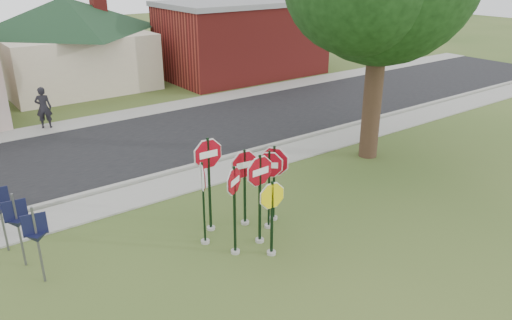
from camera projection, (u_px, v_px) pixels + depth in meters
ground at (273, 259)px, 12.87m from camera, size 120.00×120.00×0.00m
sidewalk_near at (173, 185)px, 16.96m from camera, size 60.00×1.60×0.06m
road at (121, 148)px, 20.32m from camera, size 60.00×7.00×0.04m
sidewalk_far at (85, 122)px, 23.52m from camera, size 60.00×1.60×0.06m
curb at (160, 175)px, 17.69m from camera, size 60.00×0.20×0.14m
stop_sign_center at (260, 186)px, 13.03m from camera, size 1.13×0.24×2.66m
stop_sign_yellow at (272, 210)px, 12.60m from camera, size 0.97×0.24×2.18m
stop_sign_left at (234, 199)px, 12.55m from camera, size 0.86×0.50×2.56m
stop_sign_right at (269, 179)px, 13.82m from camera, size 0.81×0.68×2.47m
stop_sign_back_right at (245, 177)px, 14.02m from camera, size 1.12×0.24×2.43m
stop_sign_back_left at (209, 170)px, 13.58m from camera, size 1.17×0.24×2.90m
stop_sign_far_right at (274, 172)px, 14.27m from camera, size 0.65×1.00×2.44m
stop_sign_far_left at (203, 193)px, 13.03m from camera, size 0.37×0.94×2.47m
route_sign_row at (0, 209)px, 12.79m from camera, size 1.43×4.63×2.00m
building_house at (67, 24)px, 29.01m from camera, size 11.60×11.60×6.20m
building_brick at (242, 38)px, 32.37m from camera, size 10.20×6.20×4.75m
pedestrian at (43, 108)px, 22.32m from camera, size 0.81×0.68×1.89m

